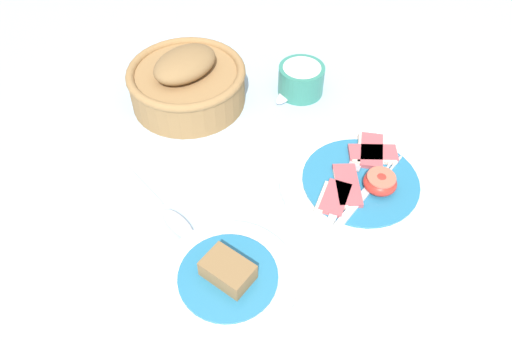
% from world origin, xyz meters
% --- Properties ---
extents(ground_plane, '(3.00, 3.00, 0.00)m').
position_xyz_m(ground_plane, '(0.00, 0.00, 0.00)').
color(ground_plane, '#A3BCD1').
extents(breakfast_plate, '(0.26, 0.26, 0.04)m').
position_xyz_m(breakfast_plate, '(0.08, -0.00, 0.01)').
color(breakfast_plate, silver).
rests_on(breakfast_plate, ground_plane).
extents(bread_plate, '(0.19, 0.19, 0.04)m').
position_xyz_m(bread_plate, '(-0.19, -0.04, 0.01)').
color(bread_plate, silver).
rests_on(bread_plate, ground_plane).
extents(sugar_cup, '(0.09, 0.09, 0.06)m').
position_xyz_m(sugar_cup, '(0.13, 0.25, 0.03)').
color(sugar_cup, '#337F6B').
rests_on(sugar_cup, ground_plane).
extents(bread_basket, '(0.22, 0.22, 0.11)m').
position_xyz_m(bread_basket, '(-0.06, 0.34, 0.05)').
color(bread_basket, olive).
rests_on(bread_basket, ground_plane).
extents(teaspoon_by_saucer, '(0.18, 0.10, 0.01)m').
position_xyz_m(teaspoon_by_saucer, '(0.08, 0.24, 0.01)').
color(teaspoon_by_saucer, silver).
rests_on(teaspoon_by_saucer, ground_plane).
extents(teaspoon_near_cup, '(0.05, 0.19, 0.01)m').
position_xyz_m(teaspoon_near_cup, '(-0.21, 0.11, 0.01)').
color(teaspoon_near_cup, silver).
rests_on(teaspoon_near_cup, ground_plane).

